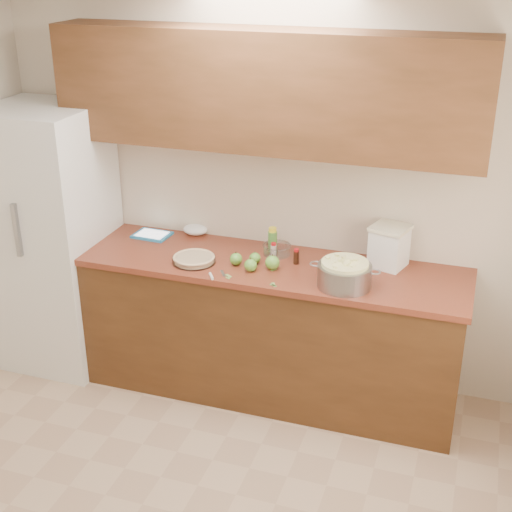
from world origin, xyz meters
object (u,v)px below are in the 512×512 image
(pie, at_px, (194,259))
(colander, at_px, (344,274))
(tablet, at_px, (152,235))
(flour_canister, at_px, (389,246))

(pie, relative_size, colander, 0.65)
(colander, relative_size, tablet, 1.66)
(pie, distance_m, tablet, 0.54)
(colander, xyz_separation_m, flour_canister, (0.20, 0.36, 0.06))
(pie, height_order, tablet, pie)
(pie, relative_size, tablet, 1.08)
(flour_canister, height_order, tablet, flour_canister)
(colander, distance_m, flour_canister, 0.42)
(pie, relative_size, flour_canister, 1.03)
(colander, height_order, tablet, colander)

